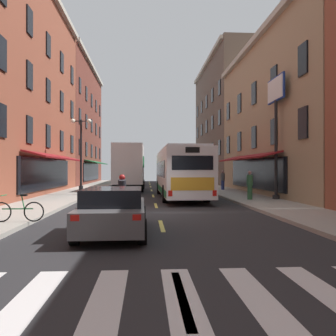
% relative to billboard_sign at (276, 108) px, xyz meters
% --- Properties ---
extents(ground_plane, '(34.80, 80.00, 0.10)m').
position_rel_billboard_sign_xyz_m(ground_plane, '(-7.05, -4.85, -5.49)').
color(ground_plane, '#28282B').
extents(lane_centre_dashes, '(0.14, 73.90, 0.01)m').
position_rel_billboard_sign_xyz_m(lane_centre_dashes, '(-7.05, -5.10, -5.43)').
color(lane_centre_dashes, '#DBCC4C').
rests_on(lane_centre_dashes, ground).
extents(crosswalk_near, '(7.10, 2.80, 0.01)m').
position_rel_billboard_sign_xyz_m(crosswalk_near, '(-7.05, -14.85, -5.43)').
color(crosswalk_near, silver).
rests_on(crosswalk_near, ground).
extents(sidewalk_left, '(3.00, 80.00, 0.14)m').
position_rel_billboard_sign_xyz_m(sidewalk_left, '(-12.95, -4.85, -5.37)').
color(sidewalk_left, '#A39E93').
rests_on(sidewalk_left, ground).
extents(sidewalk_right, '(3.00, 80.00, 0.14)m').
position_rel_billboard_sign_xyz_m(sidewalk_right, '(-1.15, -4.85, -5.37)').
color(sidewalk_right, '#A39E93').
rests_on(sidewalk_right, ground).
extents(billboard_sign, '(0.40, 2.48, 7.11)m').
position_rel_billboard_sign_xyz_m(billboard_sign, '(0.00, 0.00, 0.00)').
color(billboard_sign, black).
rests_on(billboard_sign, sidewalk_right).
extents(transit_bus, '(2.74, 11.55, 3.19)m').
position_rel_billboard_sign_xyz_m(transit_bus, '(-5.35, 2.91, -3.76)').
color(transit_bus, white).
rests_on(transit_bus, ground).
extents(box_truck, '(2.55, 7.85, 3.91)m').
position_rel_billboard_sign_xyz_m(box_truck, '(-8.95, 10.49, -3.43)').
color(box_truck, '#B21E19').
rests_on(box_truck, ground).
extents(sedan_near, '(1.93, 4.49, 1.33)m').
position_rel_billboard_sign_xyz_m(sedan_near, '(-8.51, -9.71, -4.75)').
color(sedan_near, '#515154').
rests_on(sedan_near, ground).
extents(sedan_mid, '(1.94, 4.75, 1.32)m').
position_rel_billboard_sign_xyz_m(sedan_mid, '(-8.67, 20.50, -4.76)').
color(sedan_mid, silver).
rests_on(sedan_mid, ground).
extents(motorcycle_rider, '(0.62, 2.07, 1.66)m').
position_rel_billboard_sign_xyz_m(motorcycle_rider, '(-8.59, -4.85, -4.73)').
color(motorcycle_rider, black).
rests_on(motorcycle_rider, ground).
extents(bicycle_near, '(1.71, 0.48, 0.91)m').
position_rel_billboard_sign_xyz_m(bicycle_near, '(-11.80, -8.11, -4.94)').
color(bicycle_near, black).
rests_on(bicycle_near, sidewalk_left).
extents(pedestrian_near, '(0.40, 0.52, 1.61)m').
position_rel_billboard_sign_xyz_m(pedestrian_near, '(-1.02, 9.55, -4.45)').
color(pedestrian_near, navy).
rests_on(pedestrian_near, sidewalk_right).
extents(pedestrian_mid, '(0.36, 0.36, 1.64)m').
position_rel_billboard_sign_xyz_m(pedestrian_mid, '(-1.58, -0.11, -4.46)').
color(pedestrian_mid, '#33663F').
rests_on(pedestrian_mid, sidewalk_right).
extents(street_lamp_twin, '(1.42, 0.32, 5.23)m').
position_rel_billboard_sign_xyz_m(street_lamp_twin, '(-12.04, 4.62, -2.40)').
color(street_lamp_twin, black).
rests_on(street_lamp_twin, sidewalk_left).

